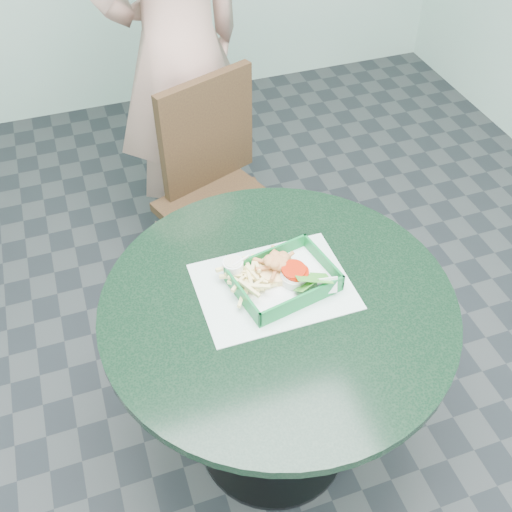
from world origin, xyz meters
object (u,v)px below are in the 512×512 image
object	(u,v)px
crab_sandwich	(279,268)
sauce_ramekin	(236,263)
food_basket	(283,287)
dining_chair	(217,182)
cafe_table	(277,342)

from	to	relation	value
crab_sandwich	sauce_ramekin	size ratio (longest dim) A/B	1.94
sauce_ramekin	crab_sandwich	bearing A→B (deg)	-27.06
crab_sandwich	food_basket	bearing A→B (deg)	-94.73
dining_chair	sauce_ramekin	distance (m)	0.77
cafe_table	crab_sandwich	bearing A→B (deg)	68.04
dining_chair	crab_sandwich	world-z (taller)	dining_chair
crab_sandwich	sauce_ramekin	xyz separation A→B (m)	(-0.11, 0.06, 0.00)
dining_chair	sauce_ramekin	world-z (taller)	dining_chair
dining_chair	food_basket	xyz separation A→B (m)	(-0.03, -0.80, 0.23)
food_basket	crab_sandwich	size ratio (longest dim) A/B	2.40
cafe_table	food_basket	bearing A→B (deg)	54.63
cafe_table	crab_sandwich	world-z (taller)	crab_sandwich
dining_chair	food_basket	distance (m)	0.84
crab_sandwich	sauce_ramekin	distance (m)	0.12
dining_chair	sauce_ramekin	xyz separation A→B (m)	(-0.14, -0.71, 0.27)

